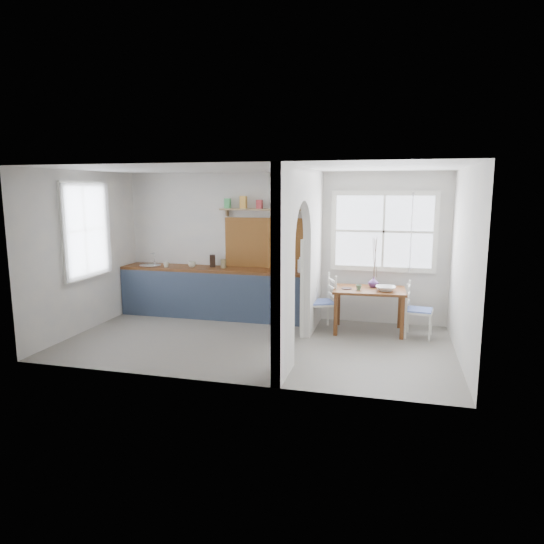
% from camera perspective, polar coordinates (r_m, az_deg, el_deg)
% --- Properties ---
extents(floor, '(5.80, 3.20, 0.01)m').
position_cam_1_polar(floor, '(7.46, -1.90, -8.27)').
color(floor, slate).
rests_on(floor, ground).
extents(ceiling, '(5.80, 3.20, 0.01)m').
position_cam_1_polar(ceiling, '(7.11, -2.02, 12.10)').
color(ceiling, silver).
rests_on(ceiling, walls).
extents(walls, '(5.81, 3.21, 2.60)m').
position_cam_1_polar(walls, '(7.17, -1.96, 1.67)').
color(walls, silver).
rests_on(walls, floor).
extents(partition, '(0.12, 3.20, 2.60)m').
position_cam_1_polar(partition, '(7.04, 3.65, 2.75)').
color(partition, silver).
rests_on(partition, floor).
extents(kitchen_window, '(0.10, 1.16, 1.50)m').
position_cam_1_polar(kitchen_window, '(8.39, -21.21, 4.59)').
color(kitchen_window, white).
rests_on(kitchen_window, walls).
extents(nook_window, '(1.76, 0.10, 1.30)m').
position_cam_1_polar(nook_window, '(8.41, 12.99, 4.67)').
color(nook_window, white).
rests_on(nook_window, walls).
extents(counter, '(3.50, 0.60, 0.90)m').
position_cam_1_polar(counter, '(8.91, -6.54, -2.32)').
color(counter, brown).
rests_on(counter, floor).
extents(sink, '(0.40, 0.40, 0.02)m').
position_cam_1_polar(sink, '(9.35, -14.13, 0.71)').
color(sink, silver).
rests_on(sink, counter).
extents(backsplash, '(1.65, 0.03, 0.90)m').
position_cam_1_polar(backsplash, '(8.72, -0.37, 3.44)').
color(backsplash, '#9D6227').
rests_on(backsplash, walls).
extents(shelf, '(1.75, 0.20, 0.21)m').
position_cam_1_polar(shelf, '(8.60, -0.52, 7.67)').
color(shelf, '#A3845F').
rests_on(shelf, walls).
extents(pendant_lamp, '(0.26, 0.26, 0.16)m').
position_cam_1_polar(pendant_lamp, '(8.19, 1.29, 6.74)').
color(pendant_lamp, beige).
rests_on(pendant_lamp, ceiling).
extents(utensil_rail, '(0.02, 0.50, 0.02)m').
position_cam_1_polar(utensil_rail, '(7.88, 4.14, 3.47)').
color(utensil_rail, silver).
rests_on(utensil_rail, partition).
extents(dining_table, '(1.18, 0.82, 0.71)m').
position_cam_1_polar(dining_table, '(8.07, 11.30, -4.44)').
color(dining_table, brown).
rests_on(dining_table, floor).
extents(chair_left, '(0.56, 0.56, 0.92)m').
position_cam_1_polar(chair_left, '(8.07, 5.74, -3.52)').
color(chair_left, silver).
rests_on(chair_left, floor).
extents(chair_right, '(0.45, 0.45, 0.87)m').
position_cam_1_polar(chair_right, '(7.96, 16.94, -4.29)').
color(chair_right, silver).
rests_on(chair_right, floor).
extents(kettle, '(0.22, 0.18, 0.26)m').
position_cam_1_polar(kettle, '(8.31, 3.58, 0.86)').
color(kettle, white).
rests_on(kettle, counter).
extents(mug_a, '(0.13, 0.13, 0.10)m').
position_cam_1_polar(mug_a, '(9.04, -12.34, 0.86)').
color(mug_a, silver).
rests_on(mug_a, counter).
extents(mug_b, '(0.17, 0.17, 0.11)m').
position_cam_1_polar(mug_b, '(8.94, -9.40, 0.89)').
color(mug_b, beige).
rests_on(mug_b, counter).
extents(knife_block, '(0.14, 0.16, 0.22)m').
position_cam_1_polar(knife_block, '(8.94, -7.02, 1.30)').
color(knife_block, '#3E261C').
rests_on(knife_block, counter).
extents(jar, '(0.11, 0.11, 0.16)m').
position_cam_1_polar(jar, '(8.77, -5.74, 0.99)').
color(jar, olive).
rests_on(jar, counter).
extents(towel_magenta, '(0.02, 0.03, 0.60)m').
position_cam_1_polar(towel_magenta, '(8.19, 3.94, -4.66)').
color(towel_magenta, '#C81251').
rests_on(towel_magenta, counter).
extents(towel_orange, '(0.02, 0.03, 0.52)m').
position_cam_1_polar(towel_orange, '(8.15, 3.88, -4.90)').
color(towel_orange, orange).
rests_on(towel_orange, counter).
extents(bowl, '(0.33, 0.33, 0.08)m').
position_cam_1_polar(bowl, '(7.88, 13.22, -1.90)').
color(bowl, white).
rests_on(bowl, dining_table).
extents(table_cup, '(0.11, 0.11, 0.08)m').
position_cam_1_polar(table_cup, '(7.85, 10.17, -1.81)').
color(table_cup, '#547F5C').
rests_on(table_cup, dining_table).
extents(plate, '(0.21, 0.21, 0.01)m').
position_cam_1_polar(plate, '(7.92, 8.77, -1.93)').
color(plate, '#2F2122').
rests_on(plate, dining_table).
extents(vase, '(0.20, 0.20, 0.17)m').
position_cam_1_polar(vase, '(8.12, 11.84, -1.16)').
color(vase, '#573274').
rests_on(vase, dining_table).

